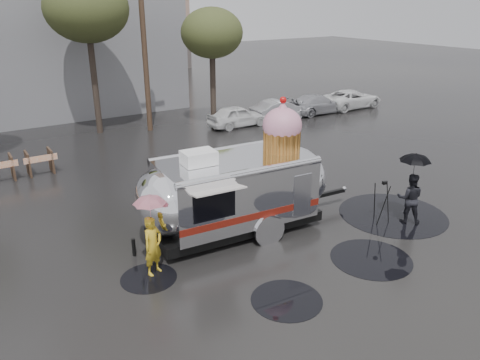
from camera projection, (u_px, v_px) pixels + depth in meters
ground at (258, 246)px, 13.78m from camera, size 120.00×120.00×0.00m
puddles at (357, 237)px, 14.29m from camera, size 10.97×4.54×0.01m
utility_pole at (144, 44)px, 24.33m from camera, size 1.60×0.28×9.00m
tree_mid at (86, 9)px, 23.22m from camera, size 4.20×4.20×8.03m
tree_right at (212, 34)px, 25.16m from camera, size 3.36×3.36×6.42m
barricade_row at (0, 168)px, 18.57m from camera, size 4.30×0.80×1.00m
parked_cars at (303, 104)px, 28.88m from camera, size 13.20×1.90×1.50m
airstream_trailer at (237, 187)px, 14.24m from camera, size 7.72×3.10×4.17m
person_left at (153, 246)px, 12.17m from camera, size 0.69×0.59×1.63m
umbrella_pink at (150, 208)px, 11.77m from camera, size 1.03×1.03×2.26m
person_right at (410, 198)px, 15.01m from camera, size 0.88×0.89×1.67m
umbrella_black at (415, 165)px, 14.61m from camera, size 1.19×1.19×2.36m
tripod at (382, 199)px, 14.99m from camera, size 0.55×0.59×1.44m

